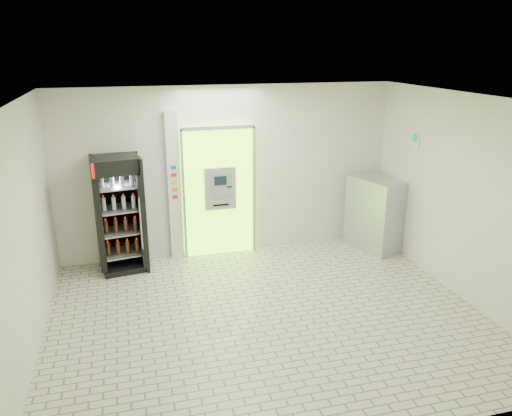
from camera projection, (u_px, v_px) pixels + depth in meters
name	position (u px, v px, depth m)	size (l,w,h in m)	color
ground	(267.00, 316.00, 7.03)	(6.00, 6.00, 0.00)	beige
room_shell	(268.00, 191.00, 6.46)	(6.00, 6.00, 6.00)	silver
atm_assembly	(219.00, 191.00, 8.83)	(1.30, 0.24, 2.33)	#78F713
pillar	(174.00, 187.00, 8.63)	(0.22, 0.11, 2.60)	silver
beverage_cooler	(120.00, 216.00, 8.27)	(0.83, 0.78, 1.94)	black
steel_cabinet	(377.00, 213.00, 9.21)	(0.97, 1.17, 1.34)	#A4A7AC
exit_sign	(415.00, 139.00, 8.38)	(0.02, 0.22, 0.26)	white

